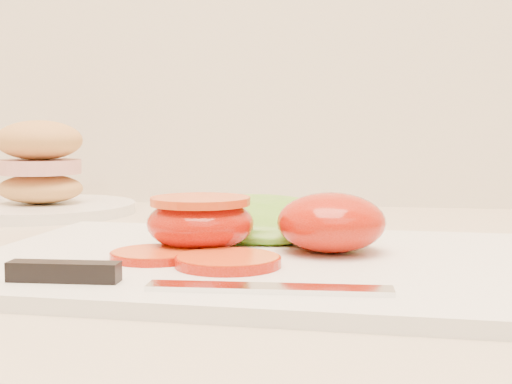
# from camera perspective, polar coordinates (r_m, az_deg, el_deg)

# --- Properties ---
(cutting_board) EXTENTS (0.41, 0.30, 0.01)m
(cutting_board) POSITION_cam_1_polar(r_m,az_deg,el_deg) (0.51, -0.19, -5.66)
(cutting_board) COLOR white
(cutting_board) RESTS_ON counter
(tomato_half_dome) EXTENTS (0.08, 0.08, 0.04)m
(tomato_half_dome) POSITION_cam_1_polar(r_m,az_deg,el_deg) (0.53, 6.03, -2.43)
(tomato_half_dome) COLOR red
(tomato_half_dome) RESTS_ON cutting_board
(tomato_half_cut) EXTENTS (0.08, 0.08, 0.04)m
(tomato_half_cut) POSITION_cam_1_polar(r_m,az_deg,el_deg) (0.53, -4.47, -2.33)
(tomato_half_cut) COLOR red
(tomato_half_cut) RESTS_ON cutting_board
(tomato_slice_0) EXTENTS (0.07, 0.07, 0.01)m
(tomato_slice_0) POSITION_cam_1_polar(r_m,az_deg,el_deg) (0.48, -2.25, -5.55)
(tomato_slice_0) COLOR #D45514
(tomato_slice_0) RESTS_ON cutting_board
(tomato_slice_1) EXTENTS (0.06, 0.06, 0.01)m
(tomato_slice_1) POSITION_cam_1_polar(r_m,az_deg,el_deg) (0.50, -8.08, -5.01)
(tomato_slice_1) COLOR #D45514
(tomato_slice_1) RESTS_ON cutting_board
(lettuce_leaf_0) EXTENTS (0.17, 0.13, 0.03)m
(lettuce_leaf_0) POSITION_cam_1_polar(r_m,az_deg,el_deg) (0.59, -0.18, -2.24)
(lettuce_leaf_0) COLOR #70BA31
(lettuce_leaf_0) RESTS_ON cutting_board
(lettuce_leaf_1) EXTENTS (0.12, 0.11, 0.02)m
(lettuce_leaf_1) POSITION_cam_1_polar(r_m,az_deg,el_deg) (0.59, 4.67, -2.64)
(lettuce_leaf_1) COLOR #70BA31
(lettuce_leaf_1) RESTS_ON cutting_board
(knife) EXTENTS (0.23, 0.03, 0.01)m
(knife) POSITION_cam_1_polar(r_m,az_deg,el_deg) (0.43, -9.14, -6.80)
(knife) COLOR silver
(knife) RESTS_ON cutting_board
(sandwich_plate) EXTENTS (0.22, 0.22, 0.11)m
(sandwich_plate) POSITION_cam_1_polar(r_m,az_deg,el_deg) (0.86, -16.89, 0.85)
(sandwich_plate) COLOR white
(sandwich_plate) RESTS_ON counter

